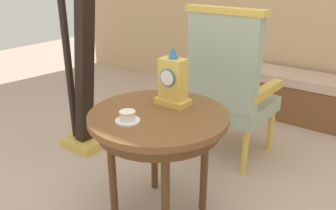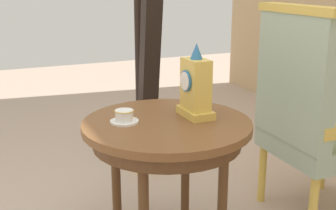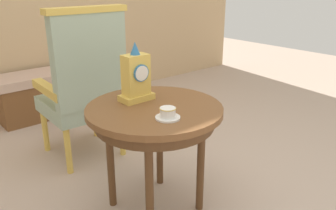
% 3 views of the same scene
% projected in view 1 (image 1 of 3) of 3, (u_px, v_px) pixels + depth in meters
% --- Properties ---
extents(side_table, '(0.76, 0.76, 0.65)m').
position_uv_depth(side_table, '(159.00, 126.00, 1.86)').
color(side_table, brown).
rests_on(side_table, ground).
extents(teacup_left, '(0.13, 0.13, 0.06)m').
position_uv_depth(teacup_left, '(127.00, 117.00, 1.72)').
color(teacup_left, white).
rests_on(teacup_left, side_table).
extents(mantel_clock, '(0.19, 0.11, 0.34)m').
position_uv_depth(mantel_clock, '(173.00, 82.00, 1.90)').
color(mantel_clock, gold).
rests_on(mantel_clock, side_table).
extents(armchair, '(0.56, 0.55, 1.14)m').
position_uv_depth(armchair, '(229.00, 85.00, 2.46)').
color(armchair, '#9EB299').
rests_on(armchair, ground).
extents(harp, '(0.40, 0.24, 1.70)m').
position_uv_depth(harp, '(80.00, 67.00, 2.57)').
color(harp, gold).
rests_on(harp, ground).
extents(window_bench, '(1.04, 0.40, 0.44)m').
position_uv_depth(window_bench, '(294.00, 96.00, 3.32)').
color(window_bench, '#CCA893').
rests_on(window_bench, ground).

